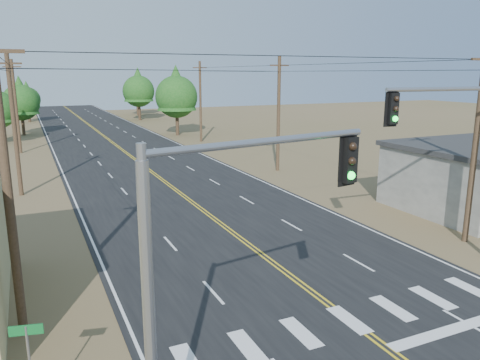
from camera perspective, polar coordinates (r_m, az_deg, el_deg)
road at (r=36.45m, az=-8.40°, el=-0.79°), size 15.00×200.00×0.02m
utility_pole_left_near at (r=16.43m, az=-26.54°, el=-0.57°), size 1.80×0.30×10.00m
utility_pole_left_mid at (r=36.22m, az=-25.84°, el=6.18°), size 1.80×0.30×10.00m
utility_pole_left_far at (r=56.16m, az=-25.64°, el=8.15°), size 1.80×0.30×10.00m
utility_pole_right_near at (r=26.11m, az=26.78°, el=3.95°), size 1.80×0.30×10.00m
utility_pole_right_mid at (r=41.52m, az=4.72°, el=8.12°), size 1.80×0.30×10.00m
utility_pole_right_far at (r=59.72m, az=-4.85°, el=9.57°), size 1.80×0.30×10.00m
signal_mast_left at (r=9.70m, az=-2.39°, el=-8.91°), size 5.67×1.26×7.37m
signal_mast_right at (r=22.74m, az=26.19°, el=3.85°), size 6.64×0.67×8.14m
street_sign at (r=13.24m, az=-24.31°, el=-19.14°), size 0.78×0.21×2.66m
tree_left_mid at (r=72.40m, az=-25.20°, el=8.94°), size 4.96×4.96×8.26m
tree_left_far at (r=91.86m, az=-24.51°, el=9.20°), size 4.34×4.34×7.24m
tree_right_near at (r=66.34m, az=-7.77°, el=10.53°), size 5.82×5.82×9.70m
tree_right_mid at (r=89.45m, az=-12.29°, el=10.91°), size 5.75×5.75×9.59m
tree_right_far at (r=100.81m, az=-12.49°, el=10.88°), size 5.38×5.38×8.97m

